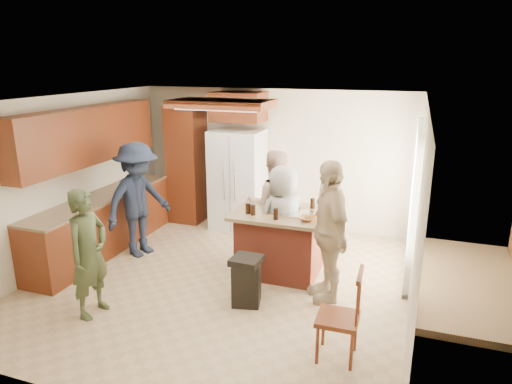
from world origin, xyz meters
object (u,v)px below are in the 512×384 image
(refrigerator, at_px, (238,180))
(person_counter, at_px, (138,200))
(person_side_right, at_px, (329,231))
(kitchen_island, at_px, (280,242))
(person_behind_left, at_px, (274,205))
(trash_bin, at_px, (247,280))
(person_behind_right, at_px, (283,220))
(person_front_left, at_px, (89,253))
(spindle_chair, at_px, (340,319))

(refrigerator, bearing_deg, person_counter, -121.74)
(person_counter, bearing_deg, person_side_right, -79.27)
(kitchen_island, bearing_deg, refrigerator, 129.12)
(person_behind_left, bearing_deg, refrigerator, -66.40)
(person_side_right, distance_m, trash_bin, 1.20)
(person_behind_right, height_order, kitchen_island, person_behind_right)
(refrigerator, height_order, kitchen_island, refrigerator)
(refrigerator, relative_size, kitchen_island, 1.41)
(person_front_left, bearing_deg, person_behind_right, -41.16)
(person_behind_right, bearing_deg, person_side_right, 101.81)
(spindle_chair, bearing_deg, trash_bin, 150.51)
(person_behind_left, relative_size, spindle_chair, 1.71)
(kitchen_island, bearing_deg, person_behind_left, 116.96)
(person_front_left, xyz_separation_m, spindle_chair, (2.96, 0.11, -0.33))
(person_behind_left, xyz_separation_m, refrigerator, (-1.00, 1.04, 0.05))
(refrigerator, height_order, trash_bin, refrigerator)
(person_front_left, bearing_deg, trash_bin, -59.96)
(person_front_left, xyz_separation_m, refrigerator, (0.57, 3.36, 0.11))
(person_front_left, bearing_deg, kitchen_island, -41.31)
(person_behind_right, distance_m, person_counter, 2.30)
(person_behind_left, height_order, person_side_right, person_side_right)
(person_behind_left, relative_size, person_behind_right, 1.07)
(person_behind_right, height_order, person_side_right, person_side_right)
(person_front_left, relative_size, kitchen_island, 1.23)
(person_behind_right, xyz_separation_m, refrigerator, (-1.28, 1.50, 0.11))
(person_behind_right, distance_m, person_side_right, 0.93)
(person_front_left, distance_m, person_side_right, 2.92)
(person_behind_left, distance_m, refrigerator, 1.44)
(kitchen_island, distance_m, trash_bin, 1.01)
(person_side_right, bearing_deg, person_behind_left, -162.03)
(person_behind_left, distance_m, person_side_right, 1.44)
(person_behind_left, relative_size, person_side_right, 0.93)
(person_behind_left, xyz_separation_m, person_side_right, (1.03, -1.00, 0.07))
(kitchen_island, xyz_separation_m, trash_bin, (-0.15, -0.99, -0.16))
(person_front_left, xyz_separation_m, kitchen_island, (1.82, 1.82, -0.31))
(refrigerator, distance_m, spindle_chair, 4.06)
(refrigerator, bearing_deg, kitchen_island, -50.88)
(person_side_right, distance_m, kitchen_island, 1.03)
(person_front_left, relative_size, person_behind_left, 0.93)
(person_side_right, xyz_separation_m, spindle_chair, (0.36, -1.21, -0.46))
(person_behind_right, xyz_separation_m, person_counter, (-2.29, -0.14, 0.11))
(trash_bin, bearing_deg, kitchen_island, 81.67)
(person_front_left, bearing_deg, person_side_right, -59.44)
(person_side_right, bearing_deg, kitchen_island, -150.82)
(person_behind_left, distance_m, person_counter, 2.10)
(person_front_left, height_order, kitchen_island, person_front_left)
(person_behind_left, xyz_separation_m, person_counter, (-2.01, -0.60, 0.05))
(person_behind_right, bearing_deg, spindle_chair, 80.15)
(person_front_left, height_order, trash_bin, person_front_left)
(person_side_right, relative_size, refrigerator, 1.02)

